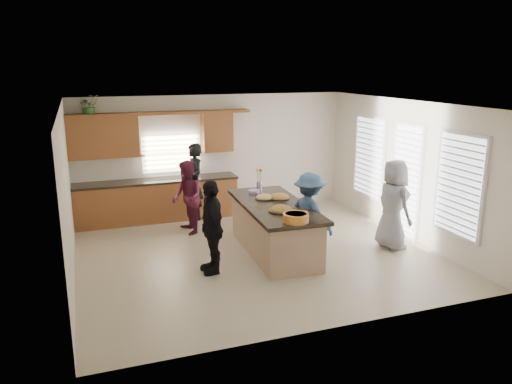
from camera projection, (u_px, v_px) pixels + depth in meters
name	position (u px, v px, depth m)	size (l,w,h in m)	color
floor	(255.00, 252.00, 9.50)	(6.50, 6.50, 0.00)	tan
room_shell	(255.00, 154.00, 9.03)	(6.52, 6.02, 2.81)	silver
back_cabinetry	(154.00, 181.00, 11.29)	(4.08, 0.66, 2.46)	brown
right_wall_glazing	(407.00, 173.00, 10.10)	(0.06, 4.00, 2.25)	white
island	(274.00, 229.00, 9.43)	(1.28, 2.75, 0.95)	tan
platter_front	(281.00, 210.00, 8.81)	(0.45, 0.45, 0.18)	black
platter_mid	(280.00, 197.00, 9.66)	(0.41, 0.41, 0.17)	black
platter_back	(264.00, 198.00, 9.64)	(0.36, 0.36, 0.15)	black
salad_bowl	(296.00, 217.00, 8.23)	(0.43, 0.43, 0.15)	orange
clear_cup	(305.00, 214.00, 8.50)	(0.08, 0.08, 0.11)	white
plate_stack	(254.00, 191.00, 10.12)	(0.23, 0.23, 0.06)	#A382BD
flower_vase	(259.00, 178.00, 10.35)	(0.14, 0.14, 0.44)	silver
potted_plant	(89.00, 106.00, 10.53)	(0.42, 0.36, 0.46)	#407A31
woman_left_back	(194.00, 182.00, 11.38)	(0.64, 0.42, 1.76)	black
woman_left_mid	(187.00, 198.00, 10.42)	(0.76, 0.59, 1.56)	maroon
woman_left_front	(211.00, 227.00, 8.44)	(0.95, 0.40, 1.62)	black
woman_right_back	(309.00, 215.00, 9.20)	(1.02, 0.59, 1.58)	#365176
woman_right_front	(393.00, 205.00, 9.56)	(0.85, 0.55, 1.74)	gray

